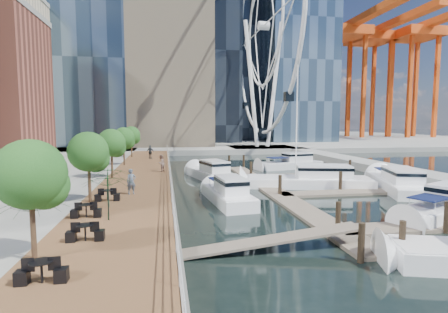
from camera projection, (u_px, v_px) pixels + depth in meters
ground at (275, 225)px, 21.04m from camera, size 520.00×520.00×0.00m
boardwalk at (139, 181)px, 34.21m from camera, size 6.00×60.00×1.00m
seawall at (170, 180)px, 34.71m from camera, size 0.25×60.00×1.00m
land_far at (184, 139)px, 121.07m from camera, size 200.00×114.00×1.00m
breakwater at (378, 168)px, 43.96m from camera, size 4.00×60.00×1.00m
pier at (262, 149)px, 74.35m from camera, size 14.00×12.00×1.00m
railing at (169, 170)px, 34.59m from camera, size 0.10×60.00×1.05m
floating_docks at (325, 185)px, 32.12m from camera, size 16.00×34.00×2.60m
ferris_wheel at (264, 26)px, 71.86m from camera, size 5.80×45.60×47.80m
port_cranes at (375, 83)px, 124.24m from camera, size 40.00×52.00×38.00m
street_trees at (111, 143)px, 32.46m from camera, size 2.60×42.60×4.60m
cafe_tables at (86, 221)px, 17.21m from camera, size 2.50×13.70×0.74m
yacht_foreground at (442, 217)px, 22.81m from camera, size 9.11×5.88×2.15m
pedestrian_near at (131, 182)px, 25.27m from camera, size 0.78×0.65×1.84m
pedestrian_mid at (161, 163)px, 36.81m from camera, size 1.07×1.11×1.81m
pedestrian_far at (150, 152)px, 49.94m from camera, size 1.23×0.97×1.95m
moored_yachts at (307, 187)px, 33.29m from camera, size 22.16×36.93×11.50m
cafe_seating at (91, 201)px, 17.84m from camera, size 5.03×10.90×2.48m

